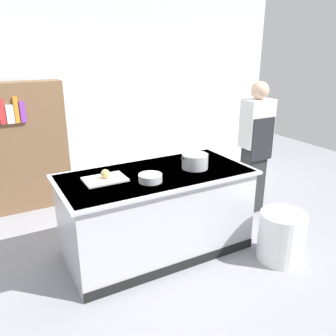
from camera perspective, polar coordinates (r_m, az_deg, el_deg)
name	(u,v)px	position (r m, az deg, el deg)	size (l,w,h in m)	color
ground_plane	(157,249)	(3.95, -1.83, -13.18)	(10.00, 10.00, 0.00)	gray
back_wall	(90,91)	(5.32, -12.64, 12.29)	(6.40, 0.12, 3.00)	silver
counter_island	(156,212)	(3.71, -1.90, -7.14)	(1.98, 0.98, 0.90)	#B7BABF
cutting_board	(105,179)	(3.41, -10.32, -1.84)	(0.40, 0.28, 0.02)	silver
onion	(105,174)	(3.39, -10.24, -0.95)	(0.09, 0.09, 0.09)	tan
stock_pot	(195,161)	(3.67, 4.44, 1.13)	(0.34, 0.28, 0.15)	#B7BABF
mixing_bowl	(150,178)	(3.32, -2.91, -1.64)	(0.23, 0.23, 0.07)	#B7BABF
trash_bin	(281,236)	(3.84, 18.08, -10.63)	(0.47, 0.47, 0.53)	white
person_chef	(255,145)	(4.60, 14.12, 3.60)	(0.38, 0.25, 1.72)	#2C2C2C
bookshelf	(24,148)	(4.95, -22.57, 3.08)	(1.10, 0.31, 1.70)	brown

